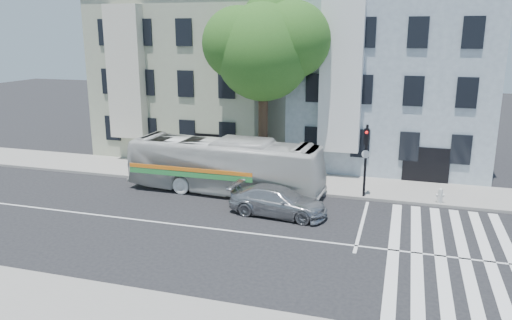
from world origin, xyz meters
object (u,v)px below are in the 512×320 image
at_px(bus, 225,166).
at_px(sedan, 278,201).
at_px(traffic_signal, 366,152).
at_px(fire_hydrant, 440,195).

distance_m(bus, sedan, 4.60).
relative_size(bus, sedan, 2.27).
height_order(bus, traffic_signal, traffic_signal).
xyz_separation_m(traffic_signal, fire_hydrant, (3.82, 0.15, -2.04)).
height_order(sedan, fire_hydrant, sedan).
relative_size(bus, fire_hydrant, 13.95).
bearing_deg(sedan, traffic_signal, -40.93).
bearing_deg(fire_hydrant, bus, -174.44).
bearing_deg(fire_hydrant, sedan, -154.01).
xyz_separation_m(bus, fire_hydrant, (11.30, 1.10, -0.97)).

